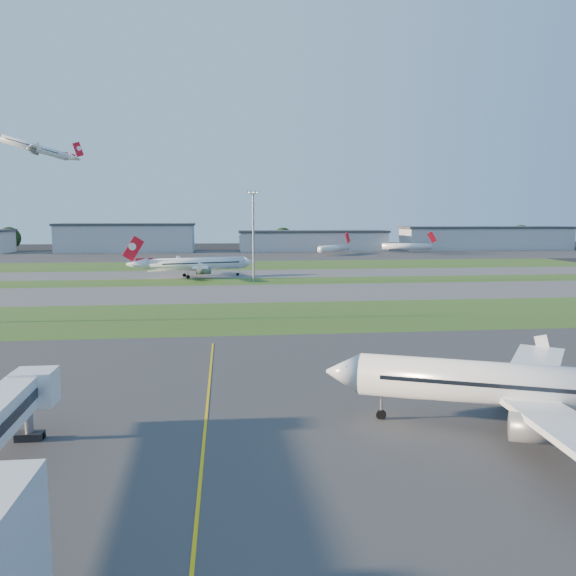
{
  "coord_description": "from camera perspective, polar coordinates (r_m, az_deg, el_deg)",
  "views": [
    {
      "loc": [
        6.97,
        -51.61,
        18.58
      ],
      "look_at": [
        17.15,
        39.04,
        7.0
      ],
      "focal_mm": 35.0,
      "sensor_mm": 36.0,
      "label": 1
    }
  ],
  "objects": [
    {
      "name": "tree_mid_east",
      "position": [
        322.52,
        -0.53,
        5.14
      ],
      "size": [
        11.55,
        11.55,
        12.6
      ],
      "color": "black",
      "rests_on": "ground"
    },
    {
      "name": "airliner_taxiing",
      "position": [
        175.49,
        -9.33,
        2.4
      ],
      "size": [
        36.39,
        30.59,
        11.64
      ],
      "rotation": [
        0.0,
        0.0,
        3.42
      ],
      "color": "white",
      "rests_on": "ground"
    },
    {
      "name": "hangar_west",
      "position": [
        311.18,
        -16.08,
        4.94
      ],
      "size": [
        71.4,
        23.0,
        15.2
      ],
      "color": "#93959B",
      "rests_on": "ground"
    },
    {
      "name": "apron_far",
      "position": [
        277.32,
        -7.84,
        3.33
      ],
      "size": [
        400.0,
        80.0,
        0.01
      ],
      "primitive_type": "cube",
      "color": "#333335",
      "rests_on": "ground"
    },
    {
      "name": "light_mast_centre",
      "position": [
        159.86,
        -3.54,
        5.87
      ],
      "size": [
        3.2,
        0.7,
        25.8
      ],
      "color": "gray",
      "rests_on": "ground"
    },
    {
      "name": "tree_east",
      "position": [
        336.65,
        12.36,
        4.95
      ],
      "size": [
        10.45,
        10.45,
        11.4
      ],
      "color": "black",
      "rests_on": "ground"
    },
    {
      "name": "grass_strip_b",
      "position": [
        162.82,
        -8.82,
        0.6
      ],
      "size": [
        300.0,
        18.0,
        0.01
      ],
      "primitive_type": "cube",
      "color": "#34531B",
      "rests_on": "ground"
    },
    {
      "name": "airliner_departing",
      "position": [
        291.96,
        -24.27,
        12.84
      ],
      "size": [
        35.38,
        29.72,
        11.16
      ],
      "rotation": [
        0.0,
        0.0,
        0.2
      ],
      "color": "white"
    },
    {
      "name": "apron_near",
      "position": [
        55.29,
        -13.6,
        -12.6
      ],
      "size": [
        300.0,
        70.0,
        0.01
      ],
      "primitive_type": "cube",
      "color": "#333335",
      "rests_on": "ground"
    },
    {
      "name": "grass_strip_c",
      "position": [
        217.52,
        -8.23,
        2.26
      ],
      "size": [
        300.0,
        40.0,
        0.01
      ],
      "primitive_type": "cube",
      "color": "#34531B",
      "rests_on": "ground"
    },
    {
      "name": "tree_west",
      "position": [
        342.41,
        -26.47,
        4.56
      ],
      "size": [
        12.1,
        12.1,
        13.2
      ],
      "color": "black",
      "rests_on": "ground"
    },
    {
      "name": "grass_strip_a",
      "position": [
        105.49,
        -10.11,
        -3.02
      ],
      "size": [
        300.0,
        34.0,
        0.01
      ],
      "primitive_type": "cube",
      "color": "#34531B",
      "rests_on": "ground"
    },
    {
      "name": "hangar_far_east",
      "position": [
        340.68,
        19.42,
        4.82
      ],
      "size": [
        96.9,
        23.0,
        13.2
      ],
      "color": "#93959B",
      "rests_on": "ground"
    },
    {
      "name": "mini_jet_far",
      "position": [
        303.36,
        12.02,
        4.19
      ],
      "size": [
        28.49,
        7.41,
        9.48
      ],
      "rotation": [
        0.0,
        0.0,
        -0.16
      ],
      "color": "white",
      "rests_on": "ground"
    },
    {
      "name": "hangar_east",
      "position": [
        310.62,
        2.5,
        4.84
      ],
      "size": [
        81.6,
        23.0,
        11.2
      ],
      "color": "#93959B",
      "rests_on": "ground"
    },
    {
      "name": "yellow_line",
      "position": [
        54.89,
        -8.29,
        -12.63
      ],
      "size": [
        0.25,
        60.0,
        0.02
      ],
      "primitive_type": "cube",
      "color": "gold",
      "rests_on": "ground"
    },
    {
      "name": "mini_jet_near",
      "position": [
        279.01,
        4.74,
        4.07
      ],
      "size": [
        20.63,
        22.23,
        9.48
      ],
      "rotation": [
        0.0,
        0.0,
        0.83
      ],
      "color": "white",
      "rests_on": "ground"
    },
    {
      "name": "ground",
      "position": [
        55.29,
        -13.6,
        -12.61
      ],
      "size": [
        700.0,
        700.0,
        0.0
      ],
      "primitive_type": "plane",
      "color": "black",
      "rests_on": "ground"
    },
    {
      "name": "tree_mid_west",
      "position": [
        319.01,
        -11.29,
        4.81
      ],
      "size": [
        9.9,
        9.9,
        10.8
      ],
      "color": "black",
      "rests_on": "ground"
    },
    {
      "name": "taxiway_b",
      "position": [
        184.68,
        -8.54,
        1.38
      ],
      "size": [
        300.0,
        26.0,
        0.01
      ],
      "primitive_type": "cube",
      "color": "#515154",
      "rests_on": "ground"
    },
    {
      "name": "airliner_parked",
      "position": [
        53.0,
        24.21,
        -9.3
      ],
      "size": [
        35.22,
        29.89,
        11.62
      ],
      "rotation": [
        0.0,
        0.0,
        -0.39
      ],
      "color": "white",
      "rests_on": "ground"
    },
    {
      "name": "taxiway_a",
      "position": [
        138.04,
        -9.24,
        -0.59
      ],
      "size": [
        300.0,
        32.0,
        0.01
      ],
      "primitive_type": "cube",
      "color": "#515154",
      "rests_on": "ground"
    },
    {
      "name": "tree_far_east",
      "position": [
        368.64,
        22.56,
        4.96
      ],
      "size": [
        12.65,
        12.65,
        13.8
      ],
      "color": "black",
      "rests_on": "ground"
    }
  ]
}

